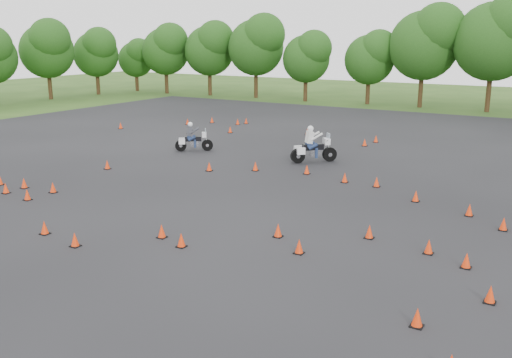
{
  "coord_description": "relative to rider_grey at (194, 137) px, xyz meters",
  "views": [
    {
      "loc": [
        11.15,
        -14.73,
        6.66
      ],
      "look_at": [
        0.0,
        4.0,
        1.2
      ],
      "focal_mm": 40.0,
      "sensor_mm": 36.0,
      "label": 1
    }
  ],
  "objects": [
    {
      "name": "traffic_cones",
      "position": [
        9.52,
        -6.6,
        -0.64
      ],
      "size": [
        36.02,
        32.88,
        0.45
      ],
      "color": "#F0350A",
      "rests_on": "asphalt_pad"
    },
    {
      "name": "rider_grey",
      "position": [
        0.0,
        0.0,
        0.0
      ],
      "size": [
        2.22,
        1.89,
        1.74
      ],
      "primitive_type": null,
      "rotation": [
        0.0,
        0.0,
        0.63
      ],
      "color": "#393A3F",
      "rests_on": "ground"
    },
    {
      "name": "treeline",
      "position": [
        14.22,
        23.07,
        3.83
      ],
      "size": [
        86.93,
        32.53,
        10.85
      ],
      "color": "#1E4614",
      "rests_on": "ground"
    },
    {
      "name": "ground",
      "position": [
        9.18,
        -12.17,
        -0.87
      ],
      "size": [
        140.0,
        140.0,
        0.0
      ],
      "primitive_type": "plane",
      "color": "#2D5119",
      "rests_on": "ground"
    },
    {
      "name": "rider_white",
      "position": [
        7.5,
        0.8,
        0.14
      ],
      "size": [
        2.42,
        2.4,
        2.01
      ],
      "primitive_type": null,
      "rotation": [
        0.0,
        0.0,
        0.78
      ],
      "color": "silver",
      "rests_on": "ground"
    },
    {
      "name": "asphalt_pad",
      "position": [
        9.18,
        -6.17,
        -0.87
      ],
      "size": [
        62.0,
        62.0,
        0.0
      ],
      "primitive_type": "plane",
      "color": "black",
      "rests_on": "ground"
    }
  ]
}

